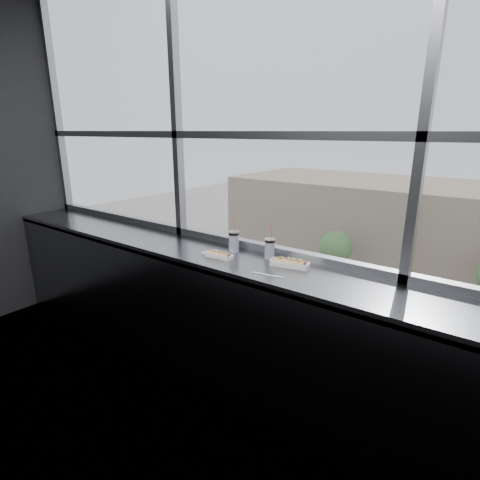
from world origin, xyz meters
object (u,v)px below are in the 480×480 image
Objects in this scene: car_far_a at (318,283)px; soda_cup_right at (270,248)px; hotdog_tray_left at (219,255)px; hotdog_tray_right at (290,263)px; car_near_a at (212,303)px; wrapper at (208,253)px; tree_left at (336,247)px; loose_straw at (268,275)px; car_near_c at (457,390)px; pedestrian_b at (434,296)px; car_near_b at (314,338)px; soda_cup_left at (234,240)px; pedestrian_a at (372,283)px.

soda_cup_right is at bearing -156.41° from car_far_a.
hotdog_tray_right is at bearing 10.94° from hotdog_tray_left.
wrapper is at bearing -140.36° from car_near_a.
car_far_a is 4.50m from tree_left.
soda_cup_right is at bearing 28.70° from hotdog_tray_left.
loose_straw is at bearing -59.59° from soda_cup_right.
hotdog_tray_left is 19.77m from car_near_c.
car_near_c is 1.29× the size of tree_left.
hotdog_tray_left is 0.05× the size of tree_left.
hotdog_tray_right is (0.53, 0.15, 0.01)m from hotdog_tray_left.
car_far_a is 3.11× the size of pedestrian_b.
car_near_b is 12.74m from tree_left.
tree_left is at bearing 105.28° from hotdog_tray_left.
pedestrian_b is at bearing 83.34° from hotdog_tray_right.
hotdog_tray_right is 31.50m from tree_left.
hotdog_tray_left is 1.03× the size of loose_straw.
soda_cup_right is at bearing 110.43° from loose_straw.
wrapper is 20.65m from car_near_b.
car_far_a is at bearing 107.65° from hotdog_tray_left.
hotdog_tray_left is 0.04× the size of car_far_a.
hotdog_tray_right is 0.04× the size of car_near_b.
pedestrian_b is 8.68m from tree_left.
car_near_a is (-14.94, 16.43, -10.91)m from loose_straw.
soda_cup_left is 30.03m from pedestrian_a.
soda_cup_right reaches higher than hotdog_tray_right.
car_far_a is (-9.82, 24.34, -11.03)m from wrapper.
soda_cup_left is 0.58m from loose_straw.
hotdog_tray_right is at bearing 104.57° from pedestrian_a.
hotdog_tray_right is at bearing 12.69° from wrapper.
car_near_a is 16.78m from pedestrian_b.
loose_straw reaches higher than pedestrian_b.
car_near_a is (-14.44, 16.15, -10.99)m from soda_cup_left.
car_near_b is at bearing 95.04° from car_near_c.
tree_left reaches higher than car_near_b.
pedestrian_a is (-6.51, 27.07, -11.24)m from soda_cup_left.
soda_cup_right is 24.47m from car_near_a.
soda_cup_left reaches higher than pedestrian_b.
hotdog_tray_left reaches higher than car_near_b.
hotdog_tray_right is 20.75m from car_near_b.
hotdog_tray_right is 0.24m from loose_straw.
soda_cup_right reaches higher than pedestrian_b.
loose_straw reaches higher than car_near_a.
tree_left is at bearing 110.56° from soda_cup_right.
soda_cup_left is 1.06× the size of soda_cup_right.
soda_cup_left is 0.05× the size of car_far_a.
car_near_a is at bearing 122.30° from loose_straw.
wrapper is 19.77m from car_near_c.
loose_straw is 29.77m from pedestrian_b.
car_near_c is 11.48m from pedestrian_b.
tree_left is at bearing 100.70° from loose_straw.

